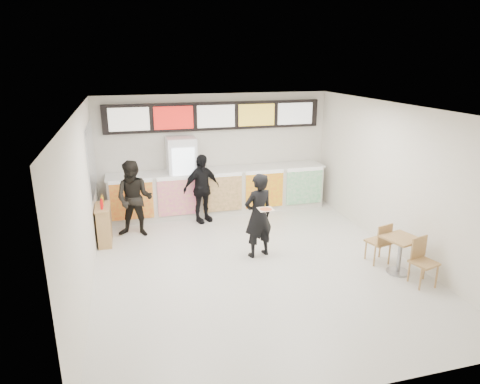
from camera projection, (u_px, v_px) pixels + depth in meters
name	position (u px, v px, depth m)	size (l,w,h in m)	color
floor	(254.00, 264.00, 8.33)	(7.00, 7.00, 0.00)	beige
ceiling	(256.00, 109.00, 7.43)	(7.00, 7.00, 0.00)	white
wall_back	(216.00, 152.00, 11.11)	(6.00, 6.00, 0.00)	silver
wall_left	(83.00, 205.00, 7.14)	(7.00, 7.00, 0.00)	silver
wall_right	(397.00, 179.00, 8.63)	(7.00, 7.00, 0.00)	silver
service_counter	(219.00, 191.00, 11.01)	(5.56, 0.77, 1.14)	silver
menu_board	(216.00, 116.00, 10.74)	(5.50, 0.14, 0.70)	black
drinks_fridge	(182.00, 177.00, 10.66)	(0.70, 0.67, 2.00)	white
mirror_panel	(91.00, 158.00, 9.32)	(0.01, 2.00, 1.50)	#B2B7BF
customer_main	(258.00, 216.00, 8.45)	(0.63, 0.41, 1.73)	black
customer_left	(134.00, 199.00, 9.45)	(0.84, 0.65, 1.73)	black
customer_mid	(202.00, 189.00, 10.29)	(0.98, 0.41, 1.68)	black
pizza_slice	(266.00, 209.00, 7.95)	(0.36, 0.36, 0.02)	beige
cafe_table	(400.00, 248.00, 7.87)	(0.75, 1.49, 0.84)	tan
condiment_ledge	(104.00, 224.00, 9.16)	(0.31, 0.76, 1.01)	tan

